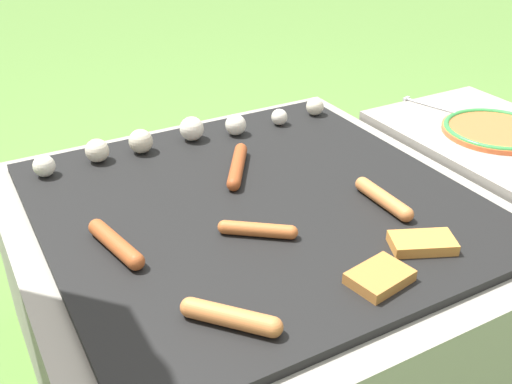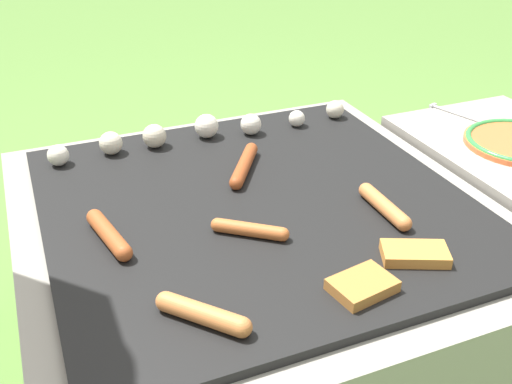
{
  "view_description": "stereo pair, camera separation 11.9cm",
  "coord_description": "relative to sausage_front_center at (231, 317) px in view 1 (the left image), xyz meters",
  "views": [
    {
      "loc": [
        -0.5,
        -0.9,
        1.06
      ],
      "look_at": [
        0.0,
        0.0,
        0.47
      ],
      "focal_mm": 42.0,
      "sensor_mm": 36.0,
      "label": 1
    },
    {
      "loc": [
        -0.4,
        -0.96,
        1.06
      ],
      "look_at": [
        0.0,
        0.0,
        0.47
      ],
      "focal_mm": 42.0,
      "sensor_mm": 36.0,
      "label": 2
    }
  ],
  "objects": [
    {
      "name": "fork_utensil",
      "position": [
        0.88,
        0.51,
        -0.01
      ],
      "size": [
        0.07,
        0.18,
        0.01
      ],
      "color": "silver",
      "rests_on": "side_ledge"
    },
    {
      "name": "bread_slice_left",
      "position": [
        0.39,
        0.01,
        -0.01
      ],
      "size": [
        0.13,
        0.1,
        0.02
      ],
      "color": "#D18438",
      "rests_on": "grill"
    },
    {
      "name": "mushroom_row",
      "position": [
        0.18,
        0.62,
        0.01
      ],
      "size": [
        0.75,
        0.08,
        0.06
      ],
      "color": "silver",
      "rests_on": "grill"
    },
    {
      "name": "sausage_front_center",
      "position": [
        0.0,
        0.0,
        0.0
      ],
      "size": [
        0.12,
        0.13,
        0.03
      ],
      "color": "#C6753D",
      "rests_on": "grill"
    },
    {
      "name": "grill",
      "position": [
        0.21,
        0.3,
        -0.24
      ],
      "size": [
        0.93,
        0.93,
        0.45
      ],
      "color": "gray",
      "rests_on": "ground_plane"
    },
    {
      "name": "bread_slice_center",
      "position": [
        0.26,
        -0.03,
        -0.01
      ],
      "size": [
        0.11,
        0.09,
        0.02
      ],
      "color": "#B27033",
      "rests_on": "grill"
    },
    {
      "name": "sausage_front_right",
      "position": [
        0.15,
        0.19,
        -0.0
      ],
      "size": [
        0.12,
        0.1,
        0.03
      ],
      "color": "#B7602D",
      "rests_on": "grill"
    },
    {
      "name": "sausage_front_left",
      "position": [
        -0.09,
        0.27,
        -0.0
      ],
      "size": [
        0.06,
        0.17,
        0.03
      ],
      "color": "#A34C23",
      "rests_on": "grill"
    },
    {
      "name": "side_ledge",
      "position": [
        0.89,
        0.31,
        -0.24
      ],
      "size": [
        0.41,
        0.53,
        0.45
      ],
      "color": "gray",
      "rests_on": "ground_plane"
    },
    {
      "name": "ground_plane",
      "position": [
        0.21,
        0.3,
        -0.47
      ],
      "size": [
        14.0,
        14.0,
        0.0
      ],
      "primitive_type": "plane",
      "color": "#567F38"
    },
    {
      "name": "plate_colorful",
      "position": [
        0.89,
        0.3,
        -0.01
      ],
      "size": [
        0.26,
        0.26,
        0.02
      ],
      "color": "orange",
      "rests_on": "side_ledge"
    },
    {
      "name": "sausage_mid_left",
      "position": [
        0.42,
        0.16,
        -0.0
      ],
      "size": [
        0.03,
        0.16,
        0.03
      ],
      "color": "#C6753D",
      "rests_on": "grill"
    },
    {
      "name": "sausage_mid_right",
      "position": [
        0.23,
        0.43,
        -0.0
      ],
      "size": [
        0.12,
        0.17,
        0.03
      ],
      "color": "#93421E",
      "rests_on": "grill"
    }
  ]
}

